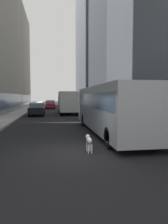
{
  "coord_description": "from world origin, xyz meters",
  "views": [
    {
      "loc": [
        -0.97,
        -8.91,
        2.4
      ],
      "look_at": [
        1.12,
        4.6,
        1.4
      ],
      "focal_mm": 33.75,
      "sensor_mm": 36.0,
      "label": 1
    }
  ],
  "objects_px": {
    "transit_bus": "(109,106)",
    "dalmatian_dog": "(89,140)",
    "car_red_coupe": "(50,104)",
    "car_grey_wagon": "(51,103)",
    "car_black_suv": "(37,109)",
    "pedestrian_with_handbag": "(142,115)",
    "box_truck": "(67,102)"
  },
  "relations": [
    {
      "from": "car_grey_wagon",
      "to": "car_black_suv",
      "type": "height_order",
      "value": "same"
    },
    {
      "from": "car_black_suv",
      "to": "pedestrian_with_handbag",
      "type": "relative_size",
      "value": 2.71
    },
    {
      "from": "car_black_suv",
      "to": "box_truck",
      "type": "distance_m",
      "value": 4.6
    },
    {
      "from": "car_black_suv",
      "to": "car_grey_wagon",
      "type": "bearing_deg",
      "value": 85.77
    },
    {
      "from": "car_black_suv",
      "to": "pedestrian_with_handbag",
      "type": "distance_m",
      "value": 15.02
    },
    {
      "from": "car_red_coupe",
      "to": "car_grey_wagon",
      "type": "height_order",
      "value": "same"
    },
    {
      "from": "car_grey_wagon",
      "to": "pedestrian_with_handbag",
      "type": "xyz_separation_m",
      "value": [
        6.87,
        -34.05,
        0.19
      ]
    },
    {
      "from": "transit_bus",
      "to": "dalmatian_dog",
      "type": "distance_m",
      "value": 5.31
    },
    {
      "from": "car_red_coupe",
      "to": "box_truck",
      "type": "relative_size",
      "value": 0.57
    },
    {
      "from": "transit_bus",
      "to": "box_truck",
      "type": "distance_m",
      "value": 15.84
    },
    {
      "from": "car_black_suv",
      "to": "box_truck",
      "type": "height_order",
      "value": "box_truck"
    },
    {
      "from": "car_red_coupe",
      "to": "car_black_suv",
      "type": "relative_size",
      "value": 0.94
    },
    {
      "from": "box_truck",
      "to": "dalmatian_dog",
      "type": "height_order",
      "value": "box_truck"
    },
    {
      "from": "car_grey_wagon",
      "to": "car_red_coupe",
      "type": "bearing_deg",
      "value": -90.0
    },
    {
      "from": "transit_bus",
      "to": "car_red_coupe",
      "type": "distance_m",
      "value": 29.46
    },
    {
      "from": "box_truck",
      "to": "dalmatian_dog",
      "type": "relative_size",
      "value": 7.79
    },
    {
      "from": "transit_bus",
      "to": "car_grey_wagon",
      "type": "distance_m",
      "value": 35.54
    },
    {
      "from": "dalmatian_dog",
      "to": "transit_bus",
      "type": "bearing_deg",
      "value": 64.88
    },
    {
      "from": "transit_bus",
      "to": "car_red_coupe",
      "type": "height_order",
      "value": "transit_bus"
    },
    {
      "from": "transit_bus",
      "to": "box_truck",
      "type": "height_order",
      "value": "same"
    },
    {
      "from": "box_truck",
      "to": "pedestrian_with_handbag",
      "type": "distance_m",
      "value": 15.19
    },
    {
      "from": "transit_bus",
      "to": "pedestrian_with_handbag",
      "type": "relative_size",
      "value": 6.82
    },
    {
      "from": "transit_bus",
      "to": "pedestrian_with_handbag",
      "type": "distance_m",
      "value": 3.22
    },
    {
      "from": "car_grey_wagon",
      "to": "car_black_suv",
      "type": "xyz_separation_m",
      "value": [
        -1.6,
        -21.65,
        -0.0
      ]
    },
    {
      "from": "car_red_coupe",
      "to": "car_grey_wagon",
      "type": "bearing_deg",
      "value": 90.0
    },
    {
      "from": "car_red_coupe",
      "to": "pedestrian_with_handbag",
      "type": "height_order",
      "value": "pedestrian_with_handbag"
    },
    {
      "from": "pedestrian_with_handbag",
      "to": "transit_bus",
      "type": "bearing_deg",
      "value": -156.47
    },
    {
      "from": "dalmatian_dog",
      "to": "pedestrian_with_handbag",
      "type": "distance_m",
      "value": 7.8
    },
    {
      "from": "car_grey_wagon",
      "to": "pedestrian_with_handbag",
      "type": "relative_size",
      "value": 2.74
    },
    {
      "from": "transit_bus",
      "to": "car_red_coupe",
      "type": "xyz_separation_m",
      "value": [
        -4.0,
        29.17,
        -0.95
      ]
    },
    {
      "from": "transit_bus",
      "to": "dalmatian_dog",
      "type": "height_order",
      "value": "transit_bus"
    },
    {
      "from": "dalmatian_dog",
      "to": "car_grey_wagon",
      "type": "bearing_deg",
      "value": 92.6
    }
  ]
}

